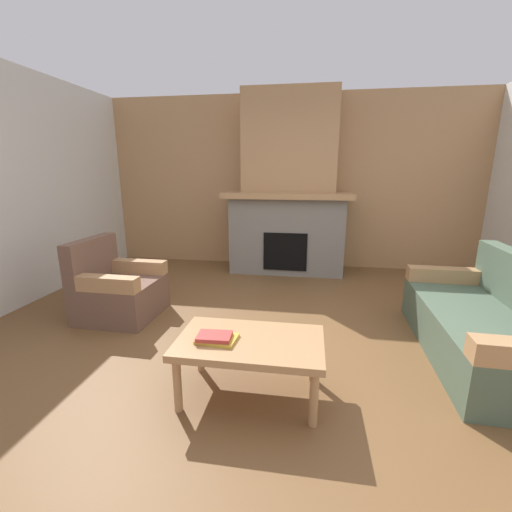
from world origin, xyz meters
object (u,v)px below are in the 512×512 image
at_px(couch, 489,326).
at_px(coffee_table, 250,346).
at_px(armchair, 117,290).
at_px(fireplace, 288,196).

xyz_separation_m(couch, coffee_table, (-1.89, -0.81, 0.09)).
relative_size(couch, armchair, 2.15).
bearing_deg(couch, fireplace, 127.81).
bearing_deg(couch, armchair, 175.08).
xyz_separation_m(fireplace, couch, (1.86, -2.40, -0.88)).
bearing_deg(armchair, coffee_table, -33.97).
distance_m(armchair, coffee_table, 2.01).
xyz_separation_m(armchair, coffee_table, (1.66, -1.12, 0.08)).
distance_m(couch, coffee_table, 2.06).
bearing_deg(fireplace, couch, -52.19).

